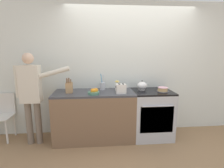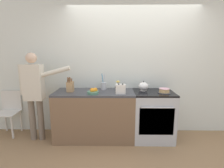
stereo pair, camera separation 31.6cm
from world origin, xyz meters
name	(u,v)px [view 1 (the left image)]	position (x,y,z in m)	size (l,w,h in m)	color
ground_plane	(136,145)	(0.00, 0.00, 0.00)	(16.00, 16.00, 0.00)	#93704C
wall_back	(130,69)	(0.00, 0.66, 1.30)	(8.00, 0.04, 2.60)	silver
counter_cabinet	(95,116)	(-0.73, 0.32, 0.46)	(1.47, 0.64, 0.92)	brown
stove_range	(151,114)	(0.37, 0.32, 0.46)	(0.73, 0.67, 0.92)	#B7BABF
layer_cake	(163,90)	(0.53, 0.24, 0.96)	(0.22, 0.22, 0.08)	#4C4C51
tea_kettle	(142,86)	(0.19, 0.42, 1.00)	(0.23, 0.19, 0.18)	white
knife_block	(69,87)	(-1.18, 0.31, 1.01)	(0.11, 0.14, 0.28)	tan
utensil_crock	(102,86)	(-0.57, 0.50, 0.99)	(0.11, 0.11, 0.31)	#B7BABF
fruit_bowl	(94,92)	(-0.73, 0.16, 0.96)	(0.20, 0.20, 0.11)	#4C7F66
toaster	(121,89)	(-0.25, 0.18, 1.00)	(0.19, 0.13, 0.17)	silver
milk_carton	(117,86)	(-0.30, 0.42, 1.01)	(0.07, 0.07, 0.20)	white
person_baker	(31,91)	(-1.81, 0.23, 0.98)	(0.93, 0.20, 1.63)	#7A6B5B
dining_chair	(3,113)	(-2.47, 0.50, 0.50)	(0.40, 0.40, 0.86)	silver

